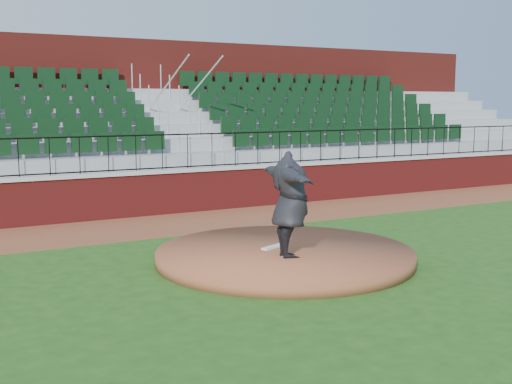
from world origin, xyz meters
TOP-DOWN VIEW (x-y plane):
  - ground at (0.00, 0.00)m, footprint 90.00×90.00m
  - warning_track at (0.00, 5.40)m, footprint 34.00×3.20m
  - field_wall at (0.00, 7.00)m, footprint 34.00×0.35m
  - wall_cap at (0.00, 7.00)m, footprint 34.00×0.45m
  - wall_railing at (0.00, 7.00)m, footprint 34.00×0.05m
  - seating_stands at (0.00, 9.72)m, footprint 34.00×5.10m
  - concourse_wall at (0.00, 12.52)m, footprint 34.00×0.50m
  - pitchers_mound at (0.03, 0.36)m, footprint 5.25×5.25m
  - pitching_rubber at (-0.10, 0.61)m, footprint 0.60×0.35m
  - pitcher at (-0.23, -0.23)m, footprint 1.26×2.62m

SIDE VIEW (x-z plane):
  - ground at x=0.00m, z-range 0.00..0.00m
  - warning_track at x=0.00m, z-range 0.00..0.01m
  - pitchers_mound at x=0.03m, z-range 0.00..0.25m
  - pitching_rubber at x=-0.10m, z-range 0.25..0.29m
  - field_wall at x=0.00m, z-range 0.00..1.20m
  - wall_cap at x=0.00m, z-range 1.20..1.30m
  - pitcher at x=-0.23m, z-range 0.25..2.31m
  - wall_railing at x=0.00m, z-range 1.30..2.30m
  - seating_stands at x=0.00m, z-range 0.00..4.60m
  - concourse_wall at x=0.00m, z-range 0.00..5.50m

